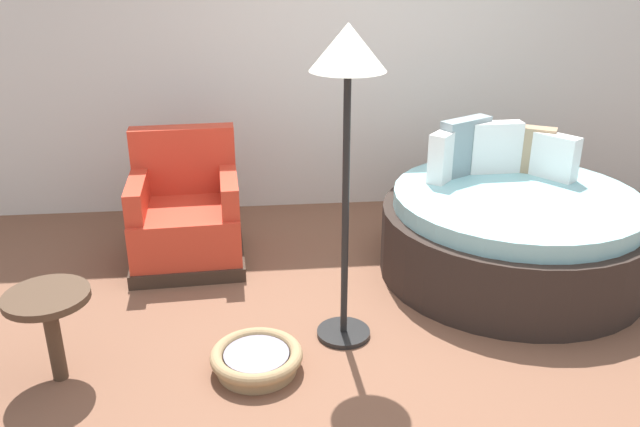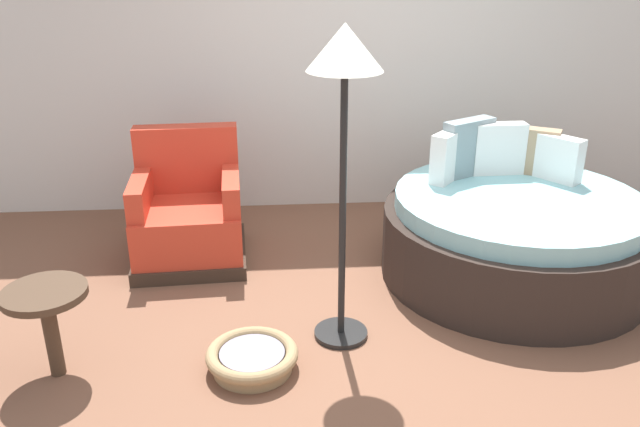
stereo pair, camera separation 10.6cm
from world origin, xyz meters
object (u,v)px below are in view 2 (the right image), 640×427
(floor_lamp, at_px, (345,81))
(pet_basket, at_px, (252,358))
(side_table, at_px, (46,306))
(round_daybed, at_px, (514,233))
(red_armchair, at_px, (189,216))

(floor_lamp, bearing_deg, pet_basket, -150.39)
(side_table, bearing_deg, round_daybed, 18.43)
(pet_basket, xyz_separation_m, side_table, (-1.06, 0.04, 0.35))
(red_armchair, height_order, pet_basket, red_armchair)
(round_daybed, relative_size, pet_basket, 3.58)
(pet_basket, xyz_separation_m, floor_lamp, (0.52, 0.30, 1.46))
(red_armchair, xyz_separation_m, side_table, (-0.58, -1.40, 0.10))
(side_table, bearing_deg, floor_lamp, 9.14)
(side_table, xyz_separation_m, floor_lamp, (1.58, 0.25, 1.11))
(pet_basket, bearing_deg, red_armchair, 108.55)
(round_daybed, xyz_separation_m, floor_lamp, (-1.28, -0.70, 1.22))
(red_armchair, distance_m, floor_lamp, 1.94)
(red_armchair, bearing_deg, floor_lamp, -48.77)
(round_daybed, xyz_separation_m, red_armchair, (-2.29, 0.45, 0.02))
(round_daybed, distance_m, floor_lamp, 1.90)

